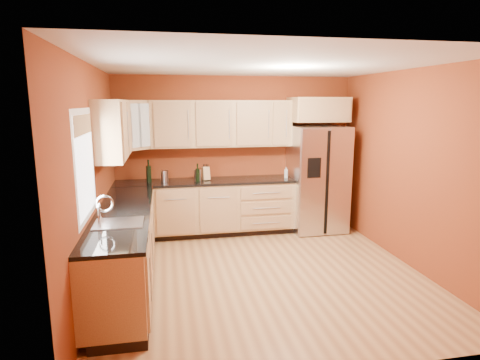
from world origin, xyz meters
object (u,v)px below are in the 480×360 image
(soap_dispenser, at_px, (286,173))
(knife_block, at_px, (206,173))
(refrigerator, at_px, (317,179))
(canister_left, at_px, (165,176))
(wine_bottle_a, at_px, (149,171))

(soap_dispenser, bearing_deg, knife_block, 177.03)
(refrigerator, xyz_separation_m, soap_dispenser, (-0.55, 0.02, 0.12))
(refrigerator, xyz_separation_m, canister_left, (-2.55, 0.06, 0.12))
(canister_left, xyz_separation_m, soap_dispenser, (2.00, -0.04, -0.00))
(wine_bottle_a, bearing_deg, knife_block, -0.42)
(refrigerator, bearing_deg, soap_dispenser, 177.83)
(canister_left, bearing_deg, knife_block, 2.89)
(wine_bottle_a, distance_m, knife_block, 0.91)
(canister_left, bearing_deg, refrigerator, -1.27)
(refrigerator, distance_m, soap_dispenser, 0.56)
(refrigerator, height_order, wine_bottle_a, refrigerator)
(soap_dispenser, bearing_deg, refrigerator, -2.17)
(canister_left, xyz_separation_m, knife_block, (0.66, 0.03, 0.02))
(refrigerator, distance_m, wine_bottle_a, 2.81)
(refrigerator, distance_m, knife_block, 1.90)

